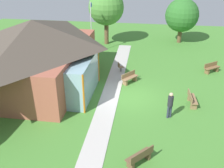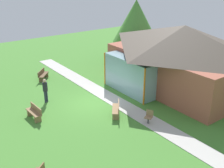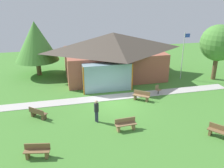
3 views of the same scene
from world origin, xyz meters
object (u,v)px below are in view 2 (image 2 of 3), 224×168
Objects in this scene: visitor_strolling_lawn at (45,89)px; tree_behind_pavilion_left at (136,21)px; bench_rear_near_path at (116,110)px; pavilion at (180,56)px; bench_front_center at (34,113)px; bench_mid_left at (43,75)px; patio_chair_lawn_spare at (149,117)px.

visitor_strolling_lawn is 0.29× the size of tree_behind_pavilion_left.
pavilion is at bearing -44.92° from bench_rear_near_path.
bench_front_center is 6.81m from bench_mid_left.
patio_chair_lawn_spare is 0.14× the size of tree_behind_pavilion_left.
visitor_strolling_lawn reaches higher than bench_rear_near_path.
patio_chair_lawn_spare is at bearing -64.00° from pavilion.
bench_rear_near_path is (0.93, -6.95, -2.14)m from pavilion.
pavilion is 1.89× the size of tree_behind_pavilion_left.
patio_chair_lawn_spare is at bearing -116.46° from bench_rear_near_path.
pavilion reaches higher than bench_rear_near_path.
bench_mid_left is 1.63× the size of patio_chair_lawn_spare.
visitor_strolling_lawn is at bearing 4.95° from patio_chair_lawn_spare.
pavilion is 8.65m from tree_behind_pavilion_left.
visitor_strolling_lawn reaches higher than bench_mid_left.
visitor_strolling_lawn reaches higher than patio_chair_lawn_spare.
bench_mid_left is (-8.78, -1.28, 0.00)m from bench_rear_near_path.
bench_rear_near_path is 0.24× the size of tree_behind_pavilion_left.
bench_mid_left is (-7.84, -8.23, -2.14)m from pavilion.
pavilion is 7.84× the size of bench_rear_near_path.
tree_behind_pavilion_left is at bearing -68.37° from bench_front_center.
tree_behind_pavilion_left is at bearing -62.80° from patio_chair_lawn_spare.
bench_mid_left is at bearing -30.61° from bench_front_center.
bench_rear_near_path is 1.70× the size of patio_chair_lawn_spare.
pavilion is at bearing -50.29° from visitor_strolling_lawn.
pavilion reaches higher than patio_chair_lawn_spare.
pavilion reaches higher than bench_mid_left.
bench_front_center and bench_mid_left have the same top height.
tree_behind_pavilion_left reaches higher than bench_rear_near_path.
bench_front_center is at bearing 95.69° from bench_rear_near_path.
patio_chair_lawn_spare reaches higher than bench_front_center.
pavilion is 6.57× the size of visitor_strolling_lawn.
patio_chair_lawn_spare is 0.49× the size of visitor_strolling_lawn.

